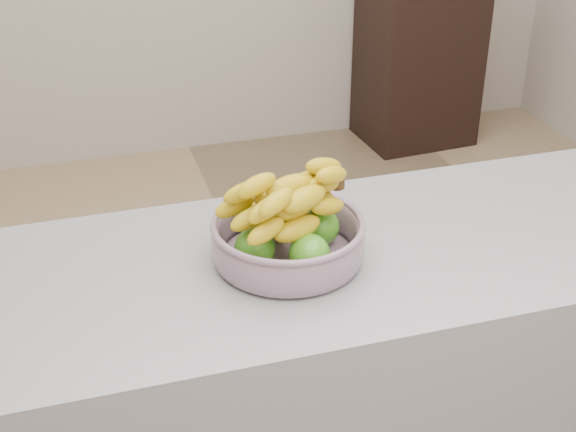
# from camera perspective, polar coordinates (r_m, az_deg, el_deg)

# --- Properties ---
(ground) EXTENTS (4.00, 4.00, 0.00)m
(ground) POSITION_cam_1_polar(r_m,az_deg,el_deg) (2.66, 1.05, -12.28)
(ground) COLOR #9C8260
(ground) RESTS_ON ground
(counter) EXTENTS (2.00, 0.60, 0.90)m
(counter) POSITION_cam_1_polar(r_m,az_deg,el_deg) (1.95, 6.58, -13.28)
(counter) COLOR gray
(counter) RESTS_ON ground
(cabinet) EXTENTS (0.58, 0.48, 0.99)m
(cabinet) POSITION_cam_1_polar(r_m,az_deg,el_deg) (4.29, 9.28, 11.63)
(cabinet) COLOR black
(cabinet) RESTS_ON ground
(fruit_bowl) EXTENTS (0.31, 0.31, 0.19)m
(fruit_bowl) POSITION_cam_1_polar(r_m,az_deg,el_deg) (1.58, 0.02, -1.25)
(fruit_bowl) COLOR #9FA8BE
(fruit_bowl) RESTS_ON counter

